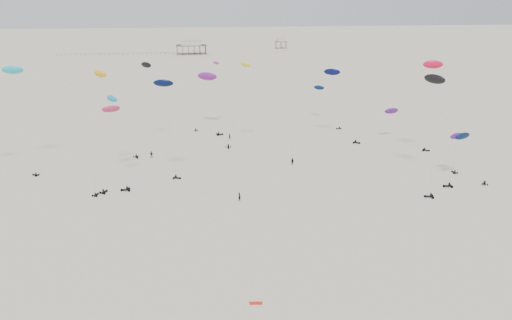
{
  "coord_description": "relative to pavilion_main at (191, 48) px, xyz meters",
  "views": [
    {
      "loc": [
        -13.72,
        -11.51,
        40.5
      ],
      "look_at": [
        0.0,
        88.0,
        7.0
      ],
      "focal_mm": 35.0,
      "sensor_mm": 36.0,
      "label": 1
    }
  ],
  "objects": [
    {
      "name": "grounded_kite_b",
      "position": [
        4.29,
        -303.15,
        -4.22
      ],
      "size": [
        1.87,
        0.9,
        0.07
      ],
      "primitive_type": "cube",
      "rotation": [
        0.0,
        0.0,
        -0.11
      ],
      "color": "red",
      "rests_on": "ground"
    },
    {
      "name": "pavilion_main",
      "position": [
        0.0,
        0.0,
        0.0
      ],
      "size": [
        21.0,
        13.0,
        9.8
      ],
      "color": "brown",
      "rests_on": "ground"
    },
    {
      "name": "pavilion_small",
      "position": [
        70.0,
        30.0,
        -0.74
      ],
      "size": [
        9.0,
        7.0,
        8.0
      ],
      "color": "brown",
      "rests_on": "ground"
    },
    {
      "name": "rig_5",
      "position": [
        -23.22,
        -248.45,
        14.92
      ],
      "size": [
        4.19,
        17.75,
        26.59
      ],
      "rotation": [
        0.0,
        0.0,
        5.88
      ],
      "color": "black",
      "rests_on": "ground"
    },
    {
      "name": "ground_plane",
      "position": [
        10.0,
        -150.0,
        -4.22
      ],
      "size": [
        900.0,
        900.0,
        0.0
      ],
      "primitive_type": "plane",
      "color": "beige"
    },
    {
      "name": "pier_fence",
      "position": [
        -52.0,
        -0.0,
        -3.45
      ],
      "size": [
        80.2,
        0.2,
        1.5
      ],
      "color": "black",
      "rests_on": "ground"
    },
    {
      "name": "rig_11",
      "position": [
        5.23,
        -211.84,
        4.13
      ],
      "size": [
        2.71,
        13.66,
        22.02
      ],
      "rotation": [
        0.0,
        0.0,
        4.92
      ],
      "color": "black",
      "rests_on": "ground"
    },
    {
      "name": "rig_16",
      "position": [
        -44.2,
        -237.12,
        16.84
      ],
      "size": [
        8.4,
        11.89,
        25.39
      ],
      "rotation": [
        0.0,
        0.0,
        1.1
      ],
      "color": "black",
      "rests_on": "ground"
    },
    {
      "name": "rig_10",
      "position": [
        49.57,
        -260.14,
        14.59
      ],
      "size": [
        8.36,
        16.7,
        25.3
      ],
      "rotation": [
        0.0,
        0.0,
        1.28
      ],
      "color": "black",
      "rests_on": "ground"
    },
    {
      "name": "rig_4",
      "position": [
        38.92,
        -224.01,
        10.65
      ],
      "size": [
        9.56,
        11.31,
        20.99
      ],
      "rotation": [
        0.0,
        0.0,
        3.93
      ],
      "color": "black",
      "rests_on": "ground"
    },
    {
      "name": "rig_12",
      "position": [
        -20.37,
        -249.54,
        6.85
      ],
      "size": [
        6.94,
        14.86,
        19.02
      ],
      "rotation": [
        0.0,
        0.0,
        1.66
      ],
      "color": "black",
      "rests_on": "ground"
    },
    {
      "name": "rig_15",
      "position": [
        58.11,
        -261.54,
        3.81
      ],
      "size": [
        7.23,
        7.5,
        11.48
      ],
      "rotation": [
        0.0,
        0.0,
        5.85
      ],
      "color": "black",
      "rests_on": "ground"
    },
    {
      "name": "rig_3",
      "position": [
        9.86,
        -227.59,
        9.09
      ],
      "size": [
        7.95,
        6.88,
        23.24
      ],
      "rotation": [
        0.0,
        0.0,
        3.09
      ],
      "color": "black",
      "rests_on": "ground"
    },
    {
      "name": "rig_2",
      "position": [
        55.33,
        -261.07,
        1.68
      ],
      "size": [
        8.09,
        9.69,
        12.16
      ],
      "rotation": [
        0.0,
        0.0,
        1.48
      ],
      "color": "black",
      "rests_on": "ground"
    },
    {
      "name": "rig_9",
      "position": [
        40.61,
        -203.49,
        4.06
      ],
      "size": [
        5.99,
        16.48,
        17.3
      ],
      "rotation": [
        0.0,
        0.0,
        1.7
      ],
      "color": "black",
      "rests_on": "ground"
    },
    {
      "name": "rig_8",
      "position": [
        56.95,
        -245.83,
        16.76
      ],
      "size": [
        5.12,
        15.75,
        26.37
      ],
      "rotation": [
        0.0,
        0.0,
        0.19
      ],
      "color": "black",
      "rests_on": "ground"
    },
    {
      "name": "rig_0",
      "position": [
        -15.73,
        -225.66,
        10.68
      ],
      "size": [
        5.77,
        17.23,
        25.33
      ],
      "rotation": [
        0.0,
        0.0,
        3.53
      ],
      "color": "black",
      "rests_on": "ground"
    },
    {
      "name": "spectator_3",
      "position": [
        7.83,
        -221.06,
        -4.22
      ],
      "size": [
        0.87,
        0.73,
        2.02
      ],
      "primitive_type": "imported",
      "rotation": [
        0.0,
        0.0,
        2.78
      ],
      "color": "black",
      "rests_on": "ground"
    },
    {
      "name": "rig_13",
      "position": [
        -8.59,
        -251.36,
        13.31
      ],
      "size": [
        5.37,
        3.59,
        23.13
      ],
      "rotation": [
        0.0,
        0.0,
        4.23
      ],
      "color": "black",
      "rests_on": "ground"
    },
    {
      "name": "spectator_2",
      "position": [
        -13.84,
        -235.75,
        -4.22
      ],
      "size": [
        1.28,
        0.69,
        2.16
      ],
      "primitive_type": "imported",
      "rotation": [
        0.0,
        0.0,
        6.29
      ],
      "color": "black",
      "rests_on": "ground"
    },
    {
      "name": "rig_1",
      "position": [
        -20.92,
        -255.16,
        7.74
      ],
      "size": [
        5.2,
        9.11,
        20.04
      ],
      "rotation": [
        0.0,
        0.0,
        5.73
      ],
      "color": "black",
      "rests_on": "ground"
    },
    {
      "name": "rig_6",
      "position": [
        55.86,
        -229.32,
        2.2
      ],
      "size": [
        8.27,
        16.09,
        16.04
      ],
      "rotation": [
        0.0,
        0.0,
        4.12
      ],
      "color": "black",
      "rests_on": "ground"
    },
    {
      "name": "spectator_0",
      "position": [
        5.87,
        -266.95,
        -4.22
      ],
      "size": [
        0.87,
        0.94,
        2.14
      ],
      "primitive_type": "imported",
      "rotation": [
        0.0,
        0.0,
        2.14
      ],
      "color": "black",
      "rests_on": "ground"
    },
    {
      "name": "spectator_1",
      "position": [
        21.34,
        -246.26,
        -4.22
      ],
      "size": [
        1.14,
        1.06,
        2.04
      ],
      "primitive_type": "imported",
      "rotation": [
        0.0,
        0.0,
        5.64
      ],
      "color": "black",
      "rests_on": "ground"
    },
    {
      "name": "rig_14",
      "position": [
        2.17,
        -204.78,
        10.63
      ],
      "size": [
        8.42,
        9.43,
        17.82
      ],
      "rotation": [
        0.0,
        0.0,
        0.04
      ],
      "color": "black",
      "rests_on": "ground"
    }
  ]
}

